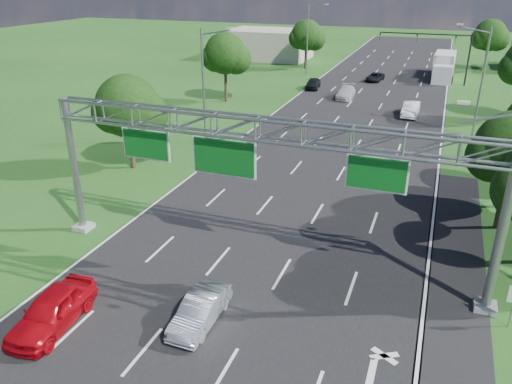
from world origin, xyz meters
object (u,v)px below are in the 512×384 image
at_px(traffic_signal, 443,46).
at_px(silver_sedan, 200,310).
at_px(sign_gantry, 259,141).
at_px(box_truck, 444,67).
at_px(red_coupe, 52,310).

relative_size(traffic_signal, silver_sedan, 3.04).
bearing_deg(sign_gantry, traffic_signal, 82.32).
bearing_deg(silver_sedan, box_truck, 82.42).
distance_m(traffic_signal, red_coupe, 62.62).
bearing_deg(box_truck, traffic_signal, -95.59).
relative_size(silver_sedan, box_truck, 0.42).
height_order(sign_gantry, box_truck, sign_gantry).
distance_m(silver_sedan, box_truck, 62.90).
bearing_deg(silver_sedan, sign_gantry, 82.51).
xyz_separation_m(sign_gantry, traffic_signal, (7.15, 53.00, -1.72)).
relative_size(sign_gantry, silver_sedan, 5.85).
xyz_separation_m(red_coupe, silver_sedan, (5.95, 2.45, -0.15)).
bearing_deg(traffic_signal, box_truck, 82.31).
distance_m(sign_gantry, silver_sedan, 8.32).
height_order(sign_gantry, silver_sedan, sign_gantry).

